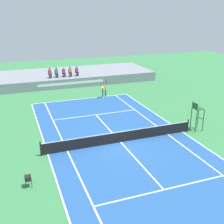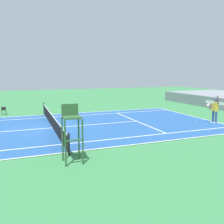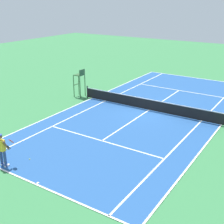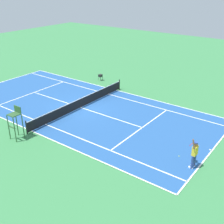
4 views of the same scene
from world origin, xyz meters
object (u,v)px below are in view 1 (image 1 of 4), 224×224
Objects in this scene: spectator_seated_3 at (70,72)px; tennis_ball at (102,101)px; spectator_seated_0 at (50,73)px; umpire_chair at (197,113)px; ball_hopper at (28,178)px; tennis_player at (104,89)px; spectator_seated_1 at (57,73)px; spectator_seated_2 at (64,72)px; spectator_seated_4 at (77,71)px.

spectator_seated_3 is 18.60× the size of tennis_ball.
spectator_seated_0 is 0.52× the size of umpire_chair.
umpire_chair is 14.24m from ball_hopper.
tennis_player is 12.30m from umpire_chair.
spectator_seated_1 reaches higher than tennis_ball.
spectator_seated_0 reaches higher than tennis_player.
spectator_seated_1 is at bearing 0.00° from spectator_seated_0.
tennis_player is 17.84m from ball_hopper.
umpire_chair is at bearing -68.35° from spectator_seated_2.
tennis_player is 30.63× the size of tennis_ball.
spectator_seated_1 is 1.00× the size of spectator_seated_3.
spectator_seated_1 reaches higher than tennis_player.
spectator_seated_3 is at bearing 0.00° from spectator_seated_0.
ball_hopper is (-4.65, -21.90, -1.26)m from spectator_seated_0.
spectator_seated_2 is 1.00× the size of spectator_seated_3.
spectator_seated_4 is 1.81× the size of ball_hopper.
spectator_seated_1 reaches higher than ball_hopper.
ball_hopper is (-6.45, -21.90, -1.26)m from spectator_seated_2.
tennis_player is at bearing 62.59° from tennis_ball.
spectator_seated_2 is 0.52× the size of umpire_chair.
umpire_chair reaches higher than tennis_ball.
spectator_seated_0 is at bearing 180.00° from spectator_seated_1.
spectator_seated_1 is at bearing 180.00° from spectator_seated_4.
umpire_chair is at bearing -65.83° from spectator_seated_1.
tennis_player is at bearing -71.17° from spectator_seated_3.
spectator_seated_4 is (3.56, 0.00, 0.00)m from spectator_seated_0.
spectator_seated_0 reaches higher than umpire_chair.
spectator_seated_0 and spectator_seated_2 have the same top height.
spectator_seated_1 is at bearing 75.91° from ball_hopper.
spectator_seated_2 is 1.81× the size of ball_hopper.
spectator_seated_3 is 0.61× the size of tennis_player.
spectator_seated_0 is 1.00× the size of spectator_seated_2.
spectator_seated_3 is 19.59m from umpire_chair.
spectator_seated_2 is (1.80, 0.00, 0.00)m from spectator_seated_0.
ball_hopper is at bearing -122.81° from tennis_player.
tennis_ball is 11.53m from umpire_chair.
spectator_seated_3 reaches higher than tennis_ball.
ball_hopper is at bearing -166.08° from umpire_chair.
spectator_seated_4 reaches higher than tennis_ball.
spectator_seated_1 reaches higher than umpire_chair.
spectator_seated_1 is 1.00× the size of spectator_seated_4.
spectator_seated_0 is 0.85m from spectator_seated_1.
spectator_seated_3 is (0.85, 0.00, 0.00)m from spectator_seated_2.
spectator_seated_2 is at bearing 73.58° from ball_hopper.
tennis_player is at bearing -65.11° from spectator_seated_2.
tennis_ball is at bearing -72.15° from spectator_seated_2.
spectator_seated_3 reaches higher than ball_hopper.
tennis_ball is 0.03× the size of umpire_chair.
tennis_player is (4.17, -6.92, -0.84)m from spectator_seated_1.
tennis_player is at bearing -58.92° from spectator_seated_1.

